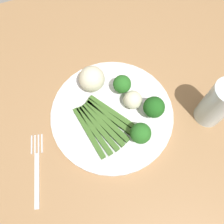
# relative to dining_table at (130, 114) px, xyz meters

# --- Properties ---
(ground_plane) EXTENTS (6.00, 6.00, 0.02)m
(ground_plane) POSITION_rel_dining_table_xyz_m (0.00, 0.00, -0.67)
(ground_plane) COLOR gray
(dining_table) EXTENTS (1.44, 0.93, 0.76)m
(dining_table) POSITION_rel_dining_table_xyz_m (0.00, 0.00, 0.00)
(dining_table) COLOR #9E754C
(dining_table) RESTS_ON ground_plane
(plate) EXTENTS (0.30, 0.30, 0.01)m
(plate) POSITION_rel_dining_table_xyz_m (-0.07, -0.02, 0.11)
(plate) COLOR white
(plate) RESTS_ON dining_table
(asparagus_bundle) EXTENTS (0.13, 0.16, 0.01)m
(asparagus_bundle) POSITION_rel_dining_table_xyz_m (-0.10, -0.04, 0.12)
(asparagus_bundle) COLOR #3D6626
(asparagus_bundle) RESTS_ON plate
(broccoli_outer_edge) EXTENTS (0.05, 0.05, 0.06)m
(broccoli_outer_edge) POSITION_rel_dining_table_xyz_m (0.02, -0.06, 0.15)
(broccoli_outer_edge) COLOR #4C7F2B
(broccoli_outer_edge) RESTS_ON plate
(broccoli_left) EXTENTS (0.05, 0.05, 0.06)m
(broccoli_left) POSITION_rel_dining_table_xyz_m (-0.03, -0.10, 0.15)
(broccoli_left) COLOR #568E33
(broccoli_left) RESTS_ON plate
(broccoli_front_left) EXTENTS (0.04, 0.04, 0.05)m
(broccoli_front_left) POSITION_rel_dining_table_xyz_m (-0.02, 0.03, 0.14)
(broccoli_front_left) COLOR #568E33
(broccoli_front_left) RESTS_ON plate
(cauliflower_back) EXTENTS (0.04, 0.04, 0.04)m
(cauliflower_back) POSITION_rel_dining_table_xyz_m (-0.01, -0.02, 0.14)
(cauliflower_back) COLOR beige
(cauliflower_back) RESTS_ON plate
(cauliflower_edge) EXTENTS (0.06, 0.06, 0.06)m
(cauliflower_edge) POSITION_rel_dining_table_xyz_m (-0.08, 0.07, 0.14)
(cauliflower_edge) COLOR beige
(cauliflower_edge) RESTS_ON plate
(fork) EXTENTS (0.06, 0.16, 0.00)m
(fork) POSITION_rel_dining_table_xyz_m (-0.27, -0.08, 0.10)
(fork) COLOR silver
(fork) RESTS_ON dining_table
(water_glass) EXTENTS (0.06, 0.06, 0.13)m
(water_glass) POSITION_rel_dining_table_xyz_m (0.15, -0.11, 0.16)
(water_glass) COLOR silver
(water_glass) RESTS_ON dining_table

